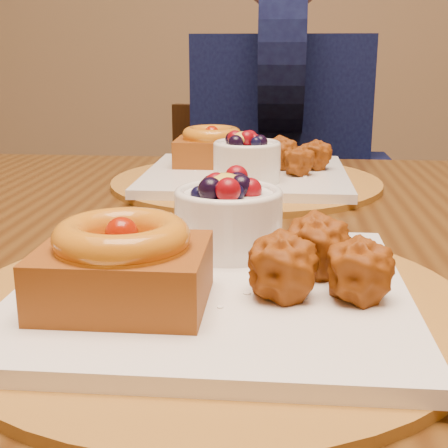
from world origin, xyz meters
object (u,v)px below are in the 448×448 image
at_px(dining_table, 234,293).
at_px(place_setting_far, 244,169).
at_px(place_setting_near, 210,273).
at_px(diner, 280,116).
at_px(chair_far, 233,277).

xyz_separation_m(dining_table, place_setting_far, (-0.00, 0.22, 0.10)).
bearing_deg(place_setting_near, diner, 86.97).
xyz_separation_m(dining_table, place_setting_near, (-0.00, -0.21, 0.10)).
relative_size(place_setting_near, diner, 0.51).
height_order(place_setting_near, place_setting_far, place_setting_near).
bearing_deg(chair_far, place_setting_near, -68.59).
bearing_deg(dining_table, diner, 86.29).
distance_m(place_setting_near, place_setting_far, 0.43).
relative_size(dining_table, chair_far, 1.96).
height_order(chair_far, diner, diner).
distance_m(place_setting_far, diner, 0.51).
bearing_deg(dining_table, place_setting_near, -90.76).
bearing_deg(chair_far, diner, 55.27).
height_order(place_setting_far, chair_far, place_setting_far).
xyz_separation_m(place_setting_far, diner, (0.05, 0.51, 0.02)).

